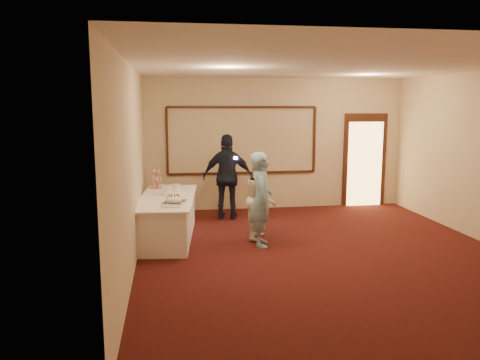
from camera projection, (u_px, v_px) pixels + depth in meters
name	position (u px, v px, depth m)	size (l,w,h in m)	color
floor	(324.00, 254.00, 7.64)	(7.00, 7.00, 0.00)	black
room_walls	(327.00, 129.00, 7.31)	(6.04, 7.04, 3.02)	beige
wall_molding	(242.00, 140.00, 10.65)	(3.45, 0.04, 1.55)	#361810
doorway	(364.00, 161.00, 11.15)	(1.05, 0.07, 2.20)	#361810
buffet_table	(167.00, 217.00, 8.47)	(1.22, 2.57, 0.77)	white
pavlova_tray	(174.00, 201.00, 7.68)	(0.42, 0.51, 0.17)	silver
cupcake_stand	(157.00, 181.00, 9.25)	(0.27, 0.27, 0.40)	#CC4D56
plate_stack_a	(167.00, 191.00, 8.52)	(0.21, 0.21, 0.17)	white
plate_stack_b	(176.00, 188.00, 8.87)	(0.17, 0.17, 0.14)	white
tart	(174.00, 199.00, 8.10)	(0.30, 0.30, 0.06)	white
man	(261.00, 199.00, 7.96)	(0.59, 0.39, 1.62)	#7BACC6
woman	(261.00, 199.00, 8.42)	(0.71, 0.55, 1.47)	silver
guest	(228.00, 177.00, 9.84)	(1.05, 0.44, 1.80)	black
camera_flash	(236.00, 158.00, 9.64)	(0.07, 0.04, 0.05)	white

